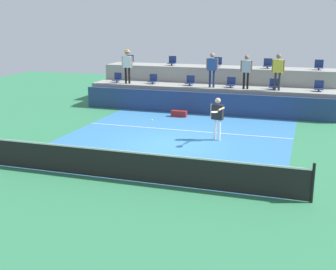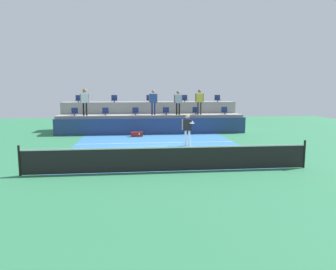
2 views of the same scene
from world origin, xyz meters
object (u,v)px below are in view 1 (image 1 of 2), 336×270
Objects in this scene: stadium_chair_lower_left at (153,80)px; stadium_chair_upper_far_right at (319,66)px; stadium_chair_lower_far_right at (319,87)px; stadium_chair_upper_right at (268,64)px; spectator_leaning_on_rail at (212,67)px; spectator_in_white at (246,69)px; spectator_in_grey at (278,68)px; stadium_chair_lower_mid_left at (190,81)px; stadium_chair_lower_mid_right at (231,83)px; stadium_chair_upper_center at (218,63)px; spectator_with_hat at (127,63)px; stadium_chair_upper_left at (172,61)px; tennis_ball at (152,120)px; tennis_player at (217,115)px; stadium_chair_lower_far_left at (117,78)px; equipment_bag at (179,114)px; stadium_chair_lower_right at (274,85)px; stadium_chair_upper_far_left at (130,60)px.

stadium_chair_upper_far_right is at bearing 11.91° from stadium_chair_lower_left.
stadium_chair_upper_right is at bearing 146.02° from stadium_chair_lower_far_right.
spectator_in_white is (1.74, 0.00, -0.05)m from spectator_leaning_on_rail.
spectator_in_grey is at bearing -168.93° from stadium_chair_lower_far_right.
stadium_chair_lower_mid_left is 2.18m from stadium_chair_lower_mid_right.
spectator_in_white is at bearing -25.36° from stadium_chair_lower_mid_right.
stadium_chair_lower_far_right is at bearing -18.43° from stadium_chair_upper_center.
stadium_chair_lower_mid_left is 3.57m from spectator_with_hat.
spectator_in_white is (2.99, -0.38, 0.80)m from stadium_chair_lower_mid_left.
tennis_ball is at bearing -78.15° from stadium_chair_upper_left.
spectator_leaning_on_rail is at bearing 0.00° from spectator_with_hat.
stadium_chair_lower_mid_left is 4.30m from stadium_chair_upper_right.
stadium_chair_lower_mid_left is 0.31× the size of spectator_in_white.
stadium_chair_lower_far_left is at bearing 139.29° from tennis_player.
spectator_in_grey is at bearing -2.52° from stadium_chair_lower_far_left.
stadium_chair_upper_left is 0.68× the size of equipment_bag.
stadium_chair_lower_left is 1.00× the size of stadium_chair_upper_left.
stadium_chair_lower_left is at bearing -163.09° from stadium_chair_upper_right.
stadium_chair_upper_right and stadium_chair_upper_far_right have the same top height.
stadium_chair_lower_left is at bearing 109.47° from tennis_ball.
spectator_in_grey is at bearing -19.71° from stadium_chair_upper_left.
stadium_chair_lower_left is 6.75m from tennis_ball.
stadium_chair_lower_mid_right is 0.68× the size of equipment_bag.
stadium_chair_lower_far_left is 8.79m from spectator_in_grey.
spectator_leaning_on_rail is 1.74m from spectator_in_white.
stadium_chair_lower_mid_left is 3.12m from spectator_in_white.
spectator_in_grey is at bearing 72.01° from tennis_player.
spectator_in_white is at bearing -25.58° from stadium_chair_upper_left.
stadium_chair_upper_far_right is 0.31× the size of spectator_in_white.
stadium_chair_upper_left reaches higher than tennis_ball.
stadium_chair_upper_left reaches higher than stadium_chair_lower_mid_left.
spectator_in_white is at bearing -110.73° from stadium_chair_upper_right.
stadium_chair_lower_mid_left is at bearing 0.00° from stadium_chair_lower_left.
stadium_chair_lower_left is 7.68m from tennis_player.
stadium_chair_lower_left is at bearing 128.95° from tennis_player.
stadium_chair_lower_mid_left is at bearing 162.92° from spectator_leaning_on_rail.
spectator_in_grey reaches higher than stadium_chair_lower_mid_left.
spectator_leaning_on_rail reaches higher than spectator_in_white.
spectator_leaning_on_rail is at bearing -17.08° from stadium_chair_lower_mid_left.
stadium_chair_lower_far_left is at bearing 176.95° from spectator_in_white.
stadium_chair_lower_far_right reaches higher than equipment_bag.
spectator_with_hat is at bearing -154.20° from stadium_chair_upper_center.
stadium_chair_lower_right is 6.24m from stadium_chair_upper_left.
stadium_chair_lower_far_right reaches higher than tennis_player.
stadium_chair_lower_left is 8.59m from stadium_chair_lower_far_right.
equipment_bag is (1.62, -4.01, -2.16)m from stadium_chair_upper_left.
stadium_chair_lower_far_right is 7.07m from tennis_player.
equipment_bag is (-4.47, -1.83, -2.19)m from spectator_in_grey.
stadium_chair_upper_far_left is 0.31× the size of spectator_in_white.
stadium_chair_lower_left is 1.66m from spectator_with_hat.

